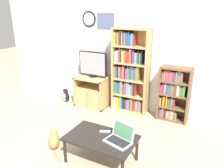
# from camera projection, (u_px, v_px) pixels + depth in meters

# --- Properties ---
(wall_back) EXTENTS (6.88, 0.09, 2.60)m
(wall_back) POSITION_uv_depth(u_px,v_px,m) (130.00, 50.00, 4.61)
(wall_back) COLOR silver
(wall_back) RESTS_ON ground_plane
(tv_stand) EXTENTS (0.73, 0.52, 0.68)m
(tv_stand) POSITION_uv_depth(u_px,v_px,m) (92.00, 91.00, 4.97)
(tv_stand) COLOR tan
(tv_stand) RESTS_ON ground_plane
(television) EXTENTS (0.67, 0.18, 0.56)m
(television) POSITION_uv_depth(u_px,v_px,m) (93.00, 64.00, 4.79)
(television) COLOR black
(television) RESTS_ON tv_stand
(bookshelf_tall) EXTENTS (0.76, 0.30, 1.77)m
(bookshelf_tall) POSITION_uv_depth(u_px,v_px,m) (129.00, 73.00, 4.58)
(bookshelf_tall) COLOR tan
(bookshelf_tall) RESTS_ON ground_plane
(bookshelf_short) EXTENTS (0.59, 0.29, 1.09)m
(bookshelf_short) POSITION_uv_depth(u_px,v_px,m) (173.00, 93.00, 4.27)
(bookshelf_short) COLOR brown
(bookshelf_short) RESTS_ON ground_plane
(coffee_table) EXTENTS (0.99, 0.60, 0.41)m
(coffee_table) POSITION_uv_depth(u_px,v_px,m) (101.00, 139.00, 3.10)
(coffee_table) COLOR black
(coffee_table) RESTS_ON ground_plane
(laptop) EXTENTS (0.42, 0.35, 0.25)m
(laptop) POSITION_uv_depth(u_px,v_px,m) (120.00, 137.00, 2.98)
(laptop) COLOR silver
(laptop) RESTS_ON coffee_table
(remote_near_laptop) EXTENTS (0.16, 0.11, 0.02)m
(remote_near_laptop) POSITION_uv_depth(u_px,v_px,m) (105.00, 132.00, 3.21)
(remote_near_laptop) COLOR #99999E
(remote_near_laptop) RESTS_ON coffee_table
(cat) EXTENTS (0.49, 0.44, 0.30)m
(cat) POSITION_uv_depth(u_px,v_px,m) (54.00, 140.00, 3.51)
(cat) COLOR #B78447
(cat) RESTS_ON ground_plane
(penguin_figurine) EXTENTS (0.18, 0.16, 0.33)m
(penguin_figurine) POSITION_uv_depth(u_px,v_px,m) (66.00, 96.00, 5.22)
(penguin_figurine) COLOR black
(penguin_figurine) RESTS_ON ground_plane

